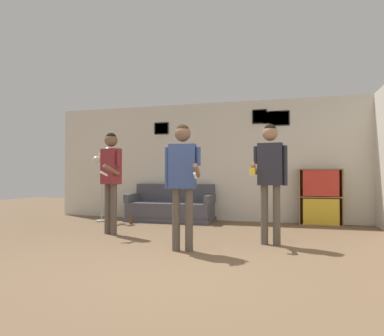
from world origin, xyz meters
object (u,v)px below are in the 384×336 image
(person_watcher_holding_cup, at_px, (270,169))
(bottle_on_floor, at_px, (131,219))
(floor_lamp, at_px, (102,166))
(person_player_foreground_center, at_px, (183,172))
(bookshelf, at_px, (320,197))
(person_player_foreground_left, at_px, (111,171))
(couch, at_px, (171,209))

(person_watcher_holding_cup, distance_m, bottle_on_floor, 3.40)
(floor_lamp, xyz_separation_m, person_player_foreground_center, (2.61, -2.35, -0.16))
(bookshelf, bearing_deg, floor_lamp, -171.79)
(floor_lamp, relative_size, person_watcher_holding_cup, 0.92)
(floor_lamp, distance_m, person_player_foreground_left, 1.75)
(floor_lamp, height_order, person_player_foreground_center, person_player_foreground_center)
(person_watcher_holding_cup, bearing_deg, person_player_foreground_center, -146.83)
(floor_lamp, bearing_deg, bottle_on_floor, -14.92)
(bookshelf, distance_m, person_player_foreground_left, 4.24)
(person_player_foreground_left, bearing_deg, couch, 76.27)
(couch, xyz_separation_m, person_player_foreground_center, (1.14, -2.82, 0.80))
(person_player_foreground_left, bearing_deg, bookshelf, 29.93)
(floor_lamp, relative_size, person_player_foreground_left, 0.93)
(floor_lamp, distance_m, bottle_on_floor, 1.41)
(couch, xyz_separation_m, floor_lamp, (-1.47, -0.47, 0.96))
(bookshelf, distance_m, bottle_on_floor, 3.97)
(person_player_foreground_left, bearing_deg, person_player_foreground_center, -30.01)
(couch, distance_m, person_player_foreground_left, 2.12)
(bookshelf, bearing_deg, bottle_on_floor, -166.96)
(couch, xyz_separation_m, person_watcher_holding_cup, (2.28, -2.08, 0.84))
(couch, height_order, bottle_on_floor, couch)
(bookshelf, distance_m, floor_lamp, 4.75)
(couch, bearing_deg, person_player_foreground_left, -103.73)
(couch, relative_size, person_watcher_holding_cup, 1.08)
(couch, relative_size, bookshelf, 1.67)
(bottle_on_floor, bearing_deg, floor_lamp, 165.08)
(person_player_foreground_center, bearing_deg, person_watcher_holding_cup, 33.17)
(person_player_foreground_center, bearing_deg, person_player_foreground_left, 149.99)
(couch, relative_size, person_player_foreground_left, 1.09)
(floor_lamp, distance_m, person_player_foreground_center, 3.52)
(floor_lamp, height_order, person_watcher_holding_cup, person_watcher_holding_cup)
(floor_lamp, relative_size, bottle_on_floor, 6.38)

